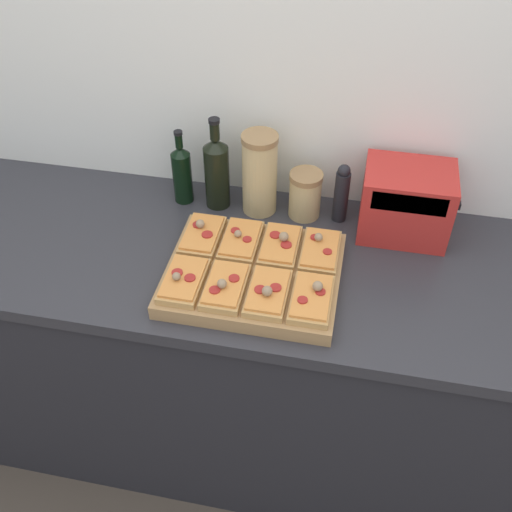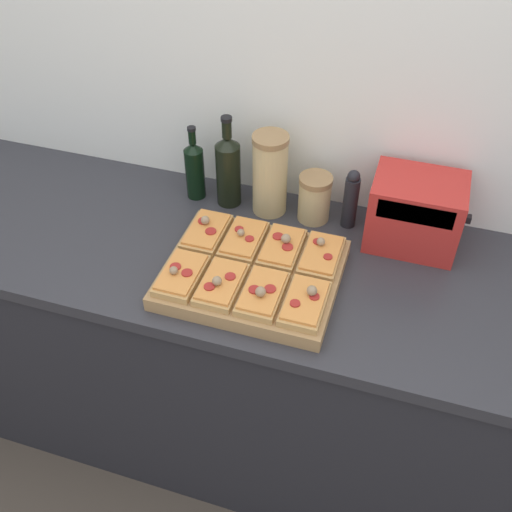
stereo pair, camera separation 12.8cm
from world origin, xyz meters
TOP-DOWN VIEW (x-y plane):
  - wall_back at (0.00, 0.67)m, footprint 6.00×0.06m
  - kitchen_counter at (0.00, 0.32)m, footprint 2.63×0.67m
  - cutting_board at (0.00, 0.23)m, footprint 0.47×0.39m
  - pizza_slice_back_left at (-0.17, 0.32)m, footprint 0.10×0.17m
  - pizza_slice_back_midleft at (-0.06, 0.32)m, footprint 0.10×0.17m
  - pizza_slice_back_midright at (0.06, 0.32)m, footprint 0.10×0.17m
  - pizza_slice_back_right at (0.17, 0.32)m, footprint 0.10×0.17m
  - pizza_slice_front_left at (-0.17, 0.13)m, footprint 0.10×0.17m
  - pizza_slice_front_midleft at (-0.06, 0.13)m, footprint 0.10×0.17m
  - pizza_slice_front_midright at (0.06, 0.13)m, footprint 0.10×0.17m
  - pizza_slice_front_right at (0.17, 0.13)m, footprint 0.10×0.17m
  - olive_oil_bottle at (-0.29, 0.54)m, footprint 0.06×0.06m
  - wine_bottle at (-0.18, 0.54)m, footprint 0.08×0.08m
  - grain_jar_tall at (-0.05, 0.54)m, footprint 0.11×0.11m
  - grain_jar_short at (0.09, 0.54)m, footprint 0.10×0.10m
  - pepper_mill at (0.20, 0.54)m, footprint 0.04×0.04m
  - toaster_oven at (0.39, 0.52)m, footprint 0.28×0.19m

SIDE VIEW (x-z plane):
  - kitchen_counter at x=0.00m, z-range 0.00..0.94m
  - cutting_board at x=0.00m, z-range 0.93..0.98m
  - pizza_slice_back_midleft at x=-0.06m, z-range 0.97..1.02m
  - pizza_slice_front_left at x=-0.17m, z-range 0.97..1.02m
  - pizza_slice_back_right at x=0.17m, z-range 0.97..1.02m
  - pizza_slice_front_midleft at x=-0.06m, z-range 0.97..1.02m
  - pizza_slice_back_left at x=-0.17m, z-range 0.97..1.02m
  - pizza_slice_front_right at x=0.17m, z-range 0.96..1.02m
  - pizza_slice_front_midright at x=0.06m, z-range 0.96..1.02m
  - pizza_slice_back_midright at x=0.06m, z-range 0.96..1.02m
  - grain_jar_short at x=0.09m, z-range 0.94..1.09m
  - pepper_mill at x=0.20m, z-range 0.93..1.13m
  - olive_oil_bottle at x=-0.29m, z-range 0.91..1.16m
  - toaster_oven at x=0.39m, z-range 0.94..1.15m
  - wine_bottle at x=-0.18m, z-range 0.91..1.21m
  - grain_jar_tall at x=-0.05m, z-range 0.94..1.20m
  - wall_back at x=0.00m, z-range 0.00..2.50m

